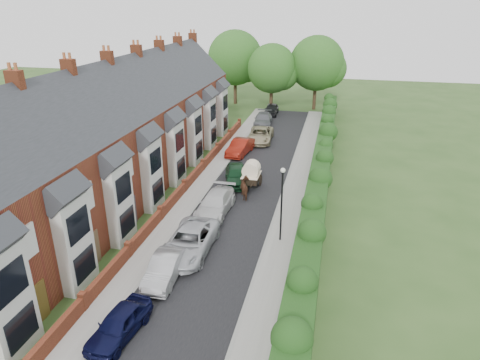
# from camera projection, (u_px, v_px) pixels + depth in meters

# --- Properties ---
(ground) EXTENTS (140.00, 140.00, 0.00)m
(ground) POSITION_uv_depth(u_px,v_px,m) (213.00, 269.00, 25.15)
(ground) COLOR #2D4C1E
(ground) RESTS_ON ground
(road) EXTENTS (6.00, 58.00, 0.02)m
(road) POSITION_uv_depth(u_px,v_px,m) (245.00, 193.00, 35.14)
(road) COLOR black
(road) RESTS_ON ground
(pavement_hedge_side) EXTENTS (2.20, 58.00, 0.12)m
(pavement_hedge_side) POSITION_uv_depth(u_px,v_px,m) (295.00, 197.00, 34.27)
(pavement_hedge_side) COLOR gray
(pavement_hedge_side) RESTS_ON ground
(pavement_house_side) EXTENTS (1.70, 58.00, 0.12)m
(pavement_house_side) POSITION_uv_depth(u_px,v_px,m) (200.00, 188.00, 35.91)
(pavement_house_side) COLOR gray
(pavement_house_side) RESTS_ON ground
(kerb_hedge_side) EXTENTS (0.18, 58.00, 0.13)m
(kerb_hedge_side) POSITION_uv_depth(u_px,v_px,m) (282.00, 195.00, 34.48)
(kerb_hedge_side) COLOR gray
(kerb_hedge_side) RESTS_ON ground
(kerb_house_side) EXTENTS (0.18, 58.00, 0.13)m
(kerb_house_side) POSITION_uv_depth(u_px,v_px,m) (209.00, 189.00, 35.74)
(kerb_house_side) COLOR gray
(kerb_house_side) RESTS_ON ground
(hedge) EXTENTS (2.10, 58.00, 2.85)m
(hedge) POSITION_uv_depth(u_px,v_px,m) (319.00, 181.00, 33.30)
(hedge) COLOR #183C13
(hedge) RESTS_ON ground
(terrace_row) EXTENTS (9.05, 40.50, 11.50)m
(terrace_row) POSITION_uv_depth(u_px,v_px,m) (118.00, 136.00, 34.64)
(terrace_row) COLOR brown
(terrace_row) RESTS_ON ground
(garden_wall_row) EXTENTS (0.35, 40.35, 1.10)m
(garden_wall_row) POSITION_uv_depth(u_px,v_px,m) (185.00, 187.00, 35.06)
(garden_wall_row) COLOR brown
(garden_wall_row) RESTS_ON ground
(lamppost) EXTENTS (0.32, 0.32, 5.16)m
(lamppost) POSITION_uv_depth(u_px,v_px,m) (282.00, 196.00, 26.77)
(lamppost) COLOR black
(lamppost) RESTS_ON ground
(tree_far_left) EXTENTS (7.14, 6.80, 9.29)m
(tree_far_left) POSITION_uv_depth(u_px,v_px,m) (274.00, 70.00, 59.50)
(tree_far_left) COLOR #332316
(tree_far_left) RESTS_ON ground
(tree_far_right) EXTENTS (7.98, 7.60, 10.31)m
(tree_far_right) POSITION_uv_depth(u_px,v_px,m) (319.00, 65.00, 59.82)
(tree_far_right) COLOR #332316
(tree_far_right) RESTS_ON ground
(tree_far_back) EXTENTS (8.40, 8.00, 10.82)m
(tree_far_back) POSITION_uv_depth(u_px,v_px,m) (238.00, 59.00, 63.08)
(tree_far_back) COLOR #332316
(tree_far_back) RESTS_ON ground
(car_navy) EXTENTS (2.07, 4.12, 1.35)m
(car_navy) POSITION_uv_depth(u_px,v_px,m) (119.00, 324.00, 19.88)
(car_navy) COLOR black
(car_navy) RESTS_ON ground
(car_silver_a) EXTENTS (1.69, 4.33, 1.41)m
(car_silver_a) POSITION_uv_depth(u_px,v_px,m) (165.00, 268.00, 24.03)
(car_silver_a) COLOR #9A9A9E
(car_silver_a) RESTS_ON ground
(car_silver_b) EXTENTS (2.63, 5.69, 1.58)m
(car_silver_b) POSITION_uv_depth(u_px,v_px,m) (190.00, 241.00, 26.50)
(car_silver_b) COLOR silver
(car_silver_b) RESTS_ON ground
(car_white) EXTENTS (2.24, 5.25, 1.51)m
(car_white) POSITION_uv_depth(u_px,v_px,m) (215.00, 204.00, 31.53)
(car_white) COLOR silver
(car_white) RESTS_ON ground
(car_green) EXTENTS (2.98, 4.93, 1.57)m
(car_green) POSITION_uv_depth(u_px,v_px,m) (236.00, 175.00, 36.61)
(car_green) COLOR #10351B
(car_green) RESTS_ON ground
(car_red) EXTENTS (2.25, 4.92, 1.56)m
(car_red) POSITION_uv_depth(u_px,v_px,m) (240.00, 147.00, 43.63)
(car_red) COLOR maroon
(car_red) RESTS_ON ground
(car_beige) EXTENTS (2.87, 5.70, 1.55)m
(car_beige) POSITION_uv_depth(u_px,v_px,m) (260.00, 135.00, 47.62)
(car_beige) COLOR tan
(car_beige) RESTS_ON ground
(car_grey) EXTENTS (2.62, 5.42, 1.52)m
(car_grey) POSITION_uv_depth(u_px,v_px,m) (263.00, 119.00, 53.87)
(car_grey) COLOR slate
(car_grey) RESTS_ON ground
(car_black) EXTENTS (1.91, 4.43, 1.49)m
(car_black) POSITION_uv_depth(u_px,v_px,m) (271.00, 109.00, 58.93)
(car_black) COLOR black
(car_black) RESTS_ON ground
(horse) EXTENTS (1.56, 2.09, 1.60)m
(horse) POSITION_uv_depth(u_px,v_px,m) (246.00, 188.00, 33.96)
(horse) COLOR #482A1A
(horse) RESTS_ON ground
(horse_cart) EXTENTS (1.47, 3.25, 2.34)m
(horse_cart) POSITION_uv_depth(u_px,v_px,m) (251.00, 173.00, 35.60)
(horse_cart) COLOR black
(horse_cart) RESTS_ON ground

